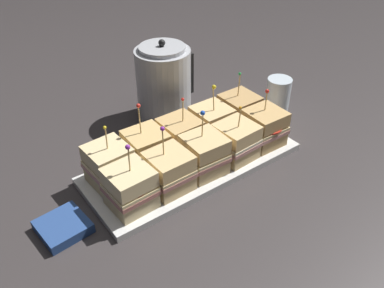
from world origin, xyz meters
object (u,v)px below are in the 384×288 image
(kettle_steel, at_px, (164,83))
(drinking_glass, at_px, (278,96))
(sandwich_back_center, at_px, (180,136))
(napkin_stack, at_px, (63,227))
(sandwich_front_right, at_px, (236,141))
(sandwich_front_far_right, at_px, (264,127))
(sandwich_back_left, at_px, (146,150))
(sandwich_back_far_left, at_px, (109,165))
(sandwich_front_left, at_px, (169,171))
(serving_platter, at_px, (192,163))
(sandwich_front_far_left, at_px, (130,188))
(sandwich_front_center, at_px, (204,155))
(sandwich_back_far_right, at_px, (239,112))
(sandwich_back_right, at_px, (212,123))

(kettle_steel, bearing_deg, drinking_glass, -32.34)
(sandwich_back_center, distance_m, napkin_stack, 0.38)
(sandwich_front_right, distance_m, kettle_steel, 0.32)
(sandwich_front_far_right, xyz_separation_m, sandwich_back_center, (-0.21, 0.11, -0.00))
(sandwich_front_right, height_order, kettle_steel, kettle_steel)
(sandwich_back_left, bearing_deg, sandwich_back_far_left, 179.28)
(sandwich_front_left, height_order, sandwich_back_left, sandwich_back_left)
(sandwich_front_far_right, xyz_separation_m, kettle_steel, (-0.12, 0.31, 0.05))
(serving_platter, bearing_deg, sandwich_front_left, -154.24)
(sandwich_front_far_left, bearing_deg, sandwich_front_center, 0.10)
(sandwich_front_far_right, height_order, sandwich_back_far_right, sandwich_back_far_right)
(sandwich_front_far_left, xyz_separation_m, sandwich_front_left, (0.11, 0.00, -0.00))
(sandwich_back_center, distance_m, kettle_steel, 0.23)
(sandwich_front_center, height_order, drinking_glass, sandwich_front_center)
(serving_platter, bearing_deg, sandwich_back_right, 26.23)
(sandwich_front_far_right, xyz_separation_m, sandwich_back_far_right, (0.00, 0.10, -0.00))
(sandwich_front_center, xyz_separation_m, kettle_steel, (0.09, 0.31, 0.05))
(sandwich_back_center, relative_size, sandwich_back_right, 0.97)
(sandwich_front_left, distance_m, sandwich_back_far_right, 0.33)
(sandwich_back_center, bearing_deg, sandwich_back_far_left, -179.69)
(sandwich_back_center, bearing_deg, kettle_steel, 67.47)
(sandwich_front_far_right, bearing_deg, napkin_stack, 176.48)
(napkin_stack, bearing_deg, sandwich_back_center, 10.92)
(kettle_steel, height_order, drinking_glass, kettle_steel)
(sandwich_front_right, bearing_deg, sandwich_front_left, 179.50)
(sandwich_front_far_left, height_order, sandwich_back_right, sandwich_back_right)
(sandwich_front_center, bearing_deg, sandwich_back_far_left, 153.53)
(serving_platter, xyz_separation_m, sandwich_back_left, (-0.11, 0.05, 0.06))
(sandwich_front_far_right, distance_m, drinking_glass, 0.21)
(sandwich_front_center, distance_m, sandwich_back_far_left, 0.23)
(sandwich_front_far_right, distance_m, napkin_stack, 0.58)
(sandwich_back_far_right, bearing_deg, drinking_glass, 4.52)
(serving_platter, relative_size, napkin_stack, 5.21)
(sandwich_back_left, bearing_deg, sandwich_back_center, 1.32)
(sandwich_front_left, height_order, sandwich_front_far_right, sandwich_front_left)
(sandwich_front_far_right, relative_size, drinking_glass, 1.41)
(sandwich_back_left, bearing_deg, drinking_glass, 1.68)
(sandwich_front_left, xyz_separation_m, kettle_steel, (0.19, 0.31, 0.05))
(sandwich_back_far_left, distance_m, drinking_glass, 0.60)
(sandwich_back_far_left, bearing_deg, serving_platter, -14.09)
(sandwich_back_far_left, bearing_deg, sandwich_front_far_left, -90.39)
(sandwich_back_far_right, bearing_deg, sandwich_front_far_right, -90.43)
(sandwich_front_right, bearing_deg, drinking_glass, 22.80)
(sandwich_back_left, xyz_separation_m, drinking_glass, (0.49, 0.01, -0.01))
(sandwich_front_far_left, relative_size, sandwich_back_left, 0.93)
(sandwich_back_far_left, relative_size, sandwich_back_right, 0.96)
(sandwich_front_far_right, bearing_deg, sandwich_back_far_left, 165.98)
(sandwich_front_center, distance_m, sandwich_back_center, 0.11)
(sandwich_front_center, height_order, sandwich_front_right, sandwich_front_center)
(sandwich_front_far_left, height_order, sandwich_front_center, sandwich_front_center)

